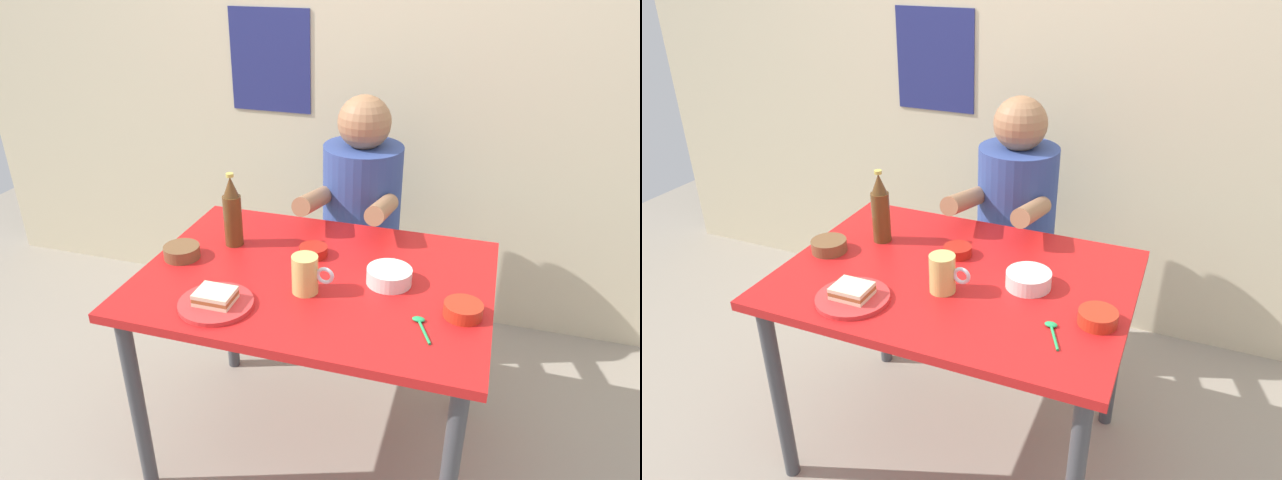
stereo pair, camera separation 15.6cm
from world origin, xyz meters
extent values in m
plane|color=gray|center=(0.00, 0.00, 0.00)|extent=(6.00, 6.00, 0.00)
cube|color=beige|center=(0.00, 1.05, 1.30)|extent=(4.40, 0.08, 2.60)
cube|color=navy|center=(-0.53, 1.01, 1.20)|extent=(0.38, 0.01, 0.46)
cube|color=red|center=(0.00, 0.00, 0.72)|extent=(1.10, 0.80, 0.03)
cylinder|color=#3F3F44|center=(-0.49, -0.34, 0.35)|extent=(0.05, 0.05, 0.71)
cylinder|color=#3F3F44|center=(-0.49, 0.34, 0.35)|extent=(0.05, 0.05, 0.71)
cylinder|color=#3F3F44|center=(0.49, 0.34, 0.35)|extent=(0.05, 0.05, 0.71)
cylinder|color=#4C4C51|center=(0.00, 0.63, 0.21)|extent=(0.08, 0.08, 0.41)
cylinder|color=#2D2D33|center=(0.00, 0.63, 0.43)|extent=(0.34, 0.34, 0.04)
cylinder|color=#33478C|center=(0.00, 0.63, 0.71)|extent=(0.32, 0.32, 0.52)
sphere|color=#A0704C|center=(0.00, 0.63, 1.06)|extent=(0.21, 0.21, 0.21)
cylinder|color=#A0704C|center=(-0.13, 0.38, 0.82)|extent=(0.07, 0.31, 0.14)
cylinder|color=#A0704C|center=(0.13, 0.38, 0.82)|extent=(0.07, 0.31, 0.14)
cylinder|color=red|center=(-0.22, -0.25, 0.75)|extent=(0.22, 0.22, 0.01)
cube|color=beige|center=(-0.22, -0.25, 0.76)|extent=(0.11, 0.09, 0.01)
cube|color=#9E592D|center=(-0.22, -0.25, 0.77)|extent=(0.11, 0.09, 0.01)
cube|color=beige|center=(-0.22, -0.25, 0.78)|extent=(0.11, 0.09, 0.01)
cylinder|color=#D1BC66|center=(0.00, -0.10, 0.80)|extent=(0.08, 0.08, 0.12)
torus|color=silver|center=(0.06, -0.10, 0.81)|extent=(0.06, 0.01, 0.06)
cylinder|color=#593819|center=(-0.33, 0.12, 0.83)|extent=(0.06, 0.06, 0.18)
cone|color=#593819|center=(-0.33, 0.12, 0.95)|extent=(0.05, 0.05, 0.07)
cylinder|color=#BFB74C|center=(-0.33, 0.12, 1.00)|extent=(0.03, 0.03, 0.01)
cylinder|color=#B21E14|center=(-0.05, 0.12, 0.76)|extent=(0.10, 0.10, 0.03)
cylinder|color=maroon|center=(-0.05, 0.12, 0.76)|extent=(0.08, 0.08, 0.02)
cylinder|color=red|center=(0.47, -0.09, 0.76)|extent=(0.11, 0.11, 0.04)
cylinder|color=#A33521|center=(0.47, -0.09, 0.77)|extent=(0.09, 0.09, 0.02)
cylinder|color=silver|center=(0.23, 0.02, 0.77)|extent=(0.14, 0.14, 0.05)
cylinder|color=tan|center=(0.23, 0.02, 0.78)|extent=(0.11, 0.11, 0.02)
cylinder|color=brown|center=(-0.46, -0.02, 0.76)|extent=(0.12, 0.12, 0.04)
cylinder|color=brown|center=(-0.46, -0.02, 0.77)|extent=(0.10, 0.10, 0.02)
cylinder|color=#26A559|center=(0.37, -0.21, 0.74)|extent=(0.05, 0.10, 0.01)
ellipsoid|color=#26A559|center=(0.35, -0.16, 0.75)|extent=(0.04, 0.02, 0.01)
camera|label=1|loc=(0.48, -1.51, 1.68)|focal=32.48mm
camera|label=2|loc=(0.63, -1.45, 1.68)|focal=32.48mm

